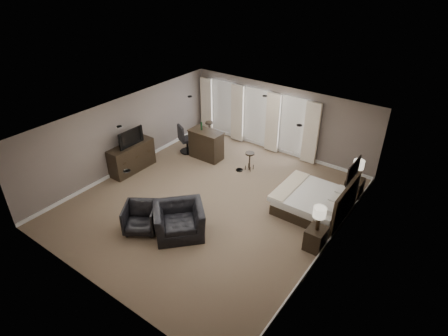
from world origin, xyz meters
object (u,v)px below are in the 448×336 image
Objects in this scene: bed at (309,192)px; tv at (130,143)px; bar_stool_right at (250,161)px; lamp_far at (358,170)px; nightstand_far at (354,188)px; armchair_near at (179,216)px; dresser at (132,157)px; armchair_far at (140,217)px; desk_chair at (187,139)px; lamp_near at (319,219)px; bar_stool_left at (209,130)px; nightstand_near at (315,238)px; bar_counter at (206,144)px.

bed reaches higher than tv.
lamp_far is at bearing 8.02° from bar_stool_right.
lamp_far reaches higher than bed.
bar_stool_right is at bearing -53.95° from tv.
nightstand_far is at bearing -66.97° from tv.
lamp_far is 7.52m from tv.
armchair_near is at bearing -85.73° from bar_stool_right.
armchair_far is at bearing -38.32° from dresser.
tv reaches higher than nightstand_far.
nightstand_far is 6.60m from armchair_far.
tv is at bearing -143.95° from bar_stool_right.
desk_chair is at bearing -174.34° from bar_stool_right.
bar_stool_left is (-6.35, 3.65, -0.61)m from lamp_near.
bar_counter reaches higher than nightstand_near.
bed is 1.56× the size of bar_counter.
bed is 1.73m from nightstand_near.
armchair_far is (-3.34, -3.61, -0.18)m from bed.
armchair_near reaches higher than nightstand_far.
armchair_near is 4.06m from bar_stool_right.
desk_chair is at bearing -172.98° from lamp_far.
tv is at bearing 109.45° from armchair_near.
lamp_far is (0.00, 2.90, 0.67)m from nightstand_near.
lamp_far reaches higher than armchair_far.
bar_stool_right is 0.60× the size of desk_chair.
armchair_far reaches higher than nightstand_near.
desk_chair is (-6.24, -0.77, 0.25)m from nightstand_far.
lamp_far is at bearing 90.00° from lamp_near.
armchair_near is at bearing -59.82° from bar_stool_left.
nightstand_far is 0.72× the size of armchair_far.
lamp_far reaches higher than desk_chair.
nightstand_far is 0.94× the size of bar_stool_right.
dresser is 2.53× the size of bar_stool_right.
desk_chair is at bearing -172.98° from nightstand_far.
lamp_far is at bearing 58.46° from bed.
nightstand_far is at bearing -145.81° from desk_chair.
dresser is 1.67× the size of tv.
lamp_near reaches higher than nightstand_far.
lamp_far is 0.60× the size of desk_chair.
bar_counter is 1.85× the size of bar_stool_right.
dresser is 2.73m from bar_counter.
bar_stool_left reaches higher than bar_stool_right.
dresser is at bearing -179.66° from lamp_near.
dresser is at bearing 109.45° from armchair_near.
nightstand_near is at bearing 0.34° from dresser.
lamp_near is at bearing -29.88° from bar_stool_left.
nightstand_near is 0.54× the size of desk_chair.
armchair_near is 4.38m from bar_counter.
desk_chair is at bearing 81.50° from armchair_far.
bed is 1.74m from lamp_far.
nightstand_far is 0.56× the size of desk_chair.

